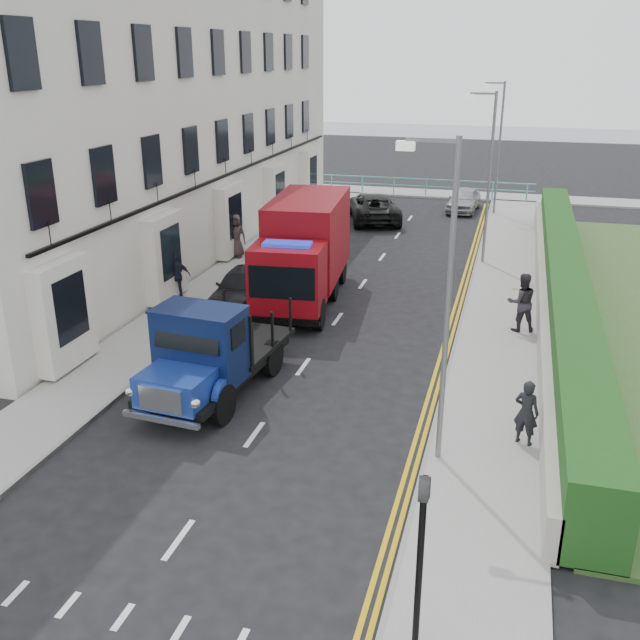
{
  "coord_description": "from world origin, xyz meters",
  "views": [
    {
      "loc": [
        5.43,
        -15.78,
        8.48
      ],
      "look_at": [
        0.44,
        2.21,
        1.4
      ],
      "focal_mm": 40.0,
      "sensor_mm": 36.0,
      "label": 1
    }
  ],
  "objects_px": {
    "lamp_near": "(443,288)",
    "lamp_far": "(498,141)",
    "pedestrian_east_near": "(526,412)",
    "bedford_lorry": "(205,359)",
    "red_lorry": "(304,249)",
    "parked_car_front": "(242,287)",
    "lamp_mid": "(487,169)"
  },
  "relations": [
    {
      "from": "red_lorry",
      "to": "lamp_near",
      "type": "bearing_deg",
      "value": -64.46
    },
    {
      "from": "parked_car_front",
      "to": "pedestrian_east_near",
      "type": "height_order",
      "value": "pedestrian_east_near"
    },
    {
      "from": "lamp_near",
      "to": "lamp_mid",
      "type": "xyz_separation_m",
      "value": [
        0.0,
        16.0,
        0.0
      ]
    },
    {
      "from": "lamp_far",
      "to": "pedestrian_east_near",
      "type": "distance_m",
      "value": 25.17
    },
    {
      "from": "lamp_near",
      "to": "lamp_far",
      "type": "relative_size",
      "value": 1.0
    },
    {
      "from": "bedford_lorry",
      "to": "red_lorry",
      "type": "bearing_deg",
      "value": 93.84
    },
    {
      "from": "lamp_near",
      "to": "pedestrian_east_near",
      "type": "relative_size",
      "value": 4.5
    },
    {
      "from": "bedford_lorry",
      "to": "lamp_mid",
      "type": "bearing_deg",
      "value": 72.82
    },
    {
      "from": "lamp_far",
      "to": "bedford_lorry",
      "type": "xyz_separation_m",
      "value": [
        -5.95,
        -24.69,
        -2.82
      ]
    },
    {
      "from": "lamp_near",
      "to": "parked_car_front",
      "type": "xyz_separation_m",
      "value": [
        -7.78,
        8.51,
        -3.32
      ]
    },
    {
      "from": "parked_car_front",
      "to": "bedford_lorry",
      "type": "bearing_deg",
      "value": -77.73
    },
    {
      "from": "lamp_near",
      "to": "parked_car_front",
      "type": "height_order",
      "value": "lamp_near"
    },
    {
      "from": "lamp_far",
      "to": "lamp_near",
      "type": "bearing_deg",
      "value": -90.0
    },
    {
      "from": "bedford_lorry",
      "to": "lamp_far",
      "type": "bearing_deg",
      "value": 81.33
    },
    {
      "from": "lamp_mid",
      "to": "red_lorry",
      "type": "height_order",
      "value": "lamp_mid"
    },
    {
      "from": "pedestrian_east_near",
      "to": "bedford_lorry",
      "type": "bearing_deg",
      "value": 18.27
    },
    {
      "from": "lamp_near",
      "to": "red_lorry",
      "type": "bearing_deg",
      "value": 121.19
    },
    {
      "from": "lamp_mid",
      "to": "parked_car_front",
      "type": "xyz_separation_m",
      "value": [
        -7.78,
        -7.49,
        -3.32
      ]
    },
    {
      "from": "parked_car_front",
      "to": "red_lorry",
      "type": "bearing_deg",
      "value": 26.69
    },
    {
      "from": "red_lorry",
      "to": "parked_car_front",
      "type": "distance_m",
      "value": 2.57
    },
    {
      "from": "lamp_far",
      "to": "bedford_lorry",
      "type": "height_order",
      "value": "lamp_far"
    },
    {
      "from": "red_lorry",
      "to": "lamp_far",
      "type": "bearing_deg",
      "value": 64.88
    },
    {
      "from": "lamp_far",
      "to": "red_lorry",
      "type": "relative_size",
      "value": 0.99
    },
    {
      "from": "pedestrian_east_near",
      "to": "lamp_mid",
      "type": "bearing_deg",
      "value": -62.84
    },
    {
      "from": "bedford_lorry",
      "to": "parked_car_front",
      "type": "relative_size",
      "value": 1.4
    },
    {
      "from": "pedestrian_east_near",
      "to": "red_lorry",
      "type": "bearing_deg",
      "value": -27.87
    },
    {
      "from": "lamp_near",
      "to": "red_lorry",
      "type": "xyz_separation_m",
      "value": [
        -5.8,
        9.58,
        -2.08
      ]
    },
    {
      "from": "red_lorry",
      "to": "lamp_mid",
      "type": "bearing_deg",
      "value": 42.22
    },
    {
      "from": "bedford_lorry",
      "to": "pedestrian_east_near",
      "type": "relative_size",
      "value": 3.57
    },
    {
      "from": "bedford_lorry",
      "to": "red_lorry",
      "type": "height_order",
      "value": "red_lorry"
    },
    {
      "from": "lamp_near",
      "to": "red_lorry",
      "type": "relative_size",
      "value": 0.99
    },
    {
      "from": "lamp_near",
      "to": "red_lorry",
      "type": "distance_m",
      "value": 11.4
    }
  ]
}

